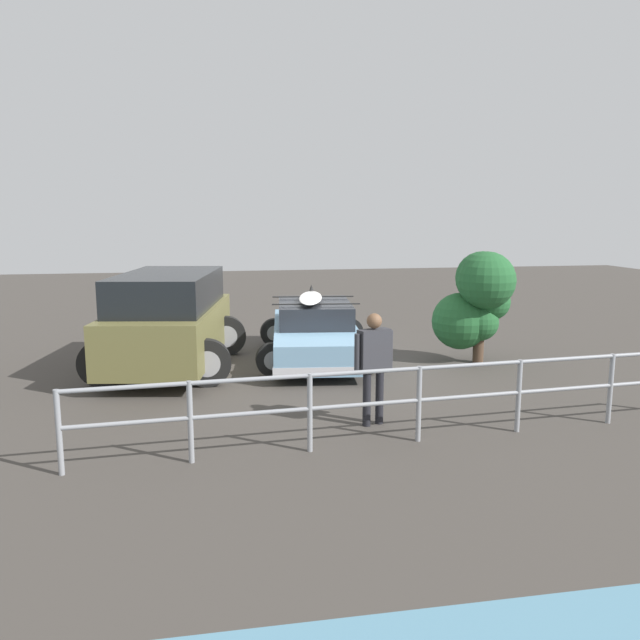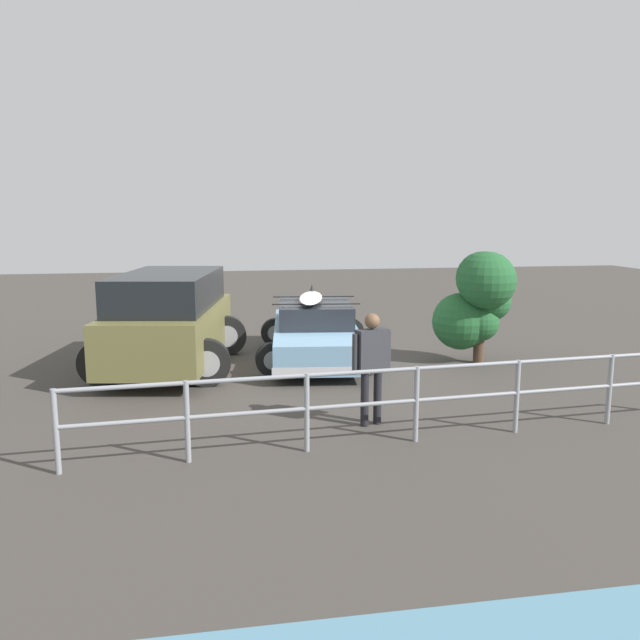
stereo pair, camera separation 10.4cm
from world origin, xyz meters
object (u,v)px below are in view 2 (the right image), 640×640
sedan_car (315,332)px  bush_near_left (478,298)px  suv_car (170,320)px  person_bystander (372,359)px

sedan_car → bush_near_left: (-3.21, 0.96, 0.78)m
bush_near_left → suv_car: bearing=-5.6°
person_bystander → sedan_car: bearing=-88.4°
suv_car → bush_near_left: size_ratio=1.96×
person_bystander → bush_near_left: bush_near_left is taller
sedan_car → suv_car: 3.03m
suv_car → bush_near_left: bush_near_left is taller
sedan_car → person_bystander: bearing=91.6°
sedan_car → person_bystander: person_bystander is taller
suv_car → person_bystander: bearing=128.0°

